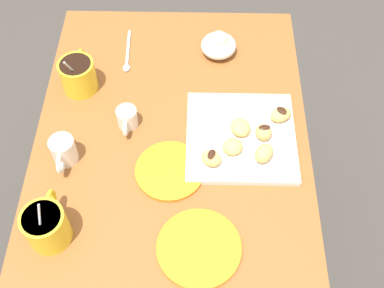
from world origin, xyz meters
The scene contains 20 objects.
ground_plane centered at (0.00, 0.00, 0.00)m, with size 8.00×8.00×0.00m, color #423D38.
dining_table centered at (0.00, 0.00, 0.59)m, with size 1.06×0.69×0.73m.
pastry_plate_square centered at (0.05, -0.17, 0.74)m, with size 0.27×0.27×0.02m, color white.
coffee_mug_yellow_left centered at (-0.22, 0.25, 0.78)m, with size 0.13×0.09×0.14m.
coffee_mug_yellow_right centered at (0.22, 0.25, 0.78)m, with size 0.13×0.09×0.14m.
cream_pitcher_white centered at (-0.02, 0.25, 0.77)m, with size 0.10×0.06×0.07m.
ice_cream_bowl centered at (0.36, -0.12, 0.76)m, with size 0.10×0.10×0.07m.
chocolate_sauce_pitcher centered at (0.09, 0.11, 0.76)m, with size 0.09×0.05×0.06m.
saucer_orange_left centered at (-0.24, -0.07, 0.74)m, with size 0.19×0.19×0.01m, color orange.
saucer_orange_right centered at (-0.05, 0.00, 0.74)m, with size 0.17×0.17×0.01m, color orange.
loose_spoon_near_saucer centered at (0.34, 0.14, 0.74)m, with size 0.16×0.02×0.01m.
beignet_0 centered at (-0.01, -0.22, 0.77)m, with size 0.04×0.05×0.04m, color #E5B260.
beignet_1 centered at (0.01, -0.15, 0.76)m, with size 0.05×0.05×0.03m, color #E5B260.
beignet_2 centered at (0.07, -0.17, 0.76)m, with size 0.06×0.05×0.03m, color #E5B260.
beignet_3 centered at (-0.03, -0.10, 0.77)m, with size 0.04×0.05×0.03m, color #E5B260.
chocolate_drizzle_3 centered at (-0.03, -0.10, 0.78)m, with size 0.03×0.02×0.01m, color #381E11.
beignet_4 centered at (0.05, -0.23, 0.77)m, with size 0.04×0.04×0.04m, color #E5B260.
chocolate_drizzle_4 centered at (0.05, -0.23, 0.79)m, with size 0.03×0.02×0.01m, color #381E11.
beignet_5 centered at (0.11, -0.28, 0.76)m, with size 0.04×0.06×0.03m, color #E5B260.
chocolate_drizzle_5 centered at (0.11, -0.28, 0.78)m, with size 0.03×0.02×0.01m, color #381E11.
Camera 1 is at (-0.65, -0.07, 1.73)m, focal length 45.29 mm.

